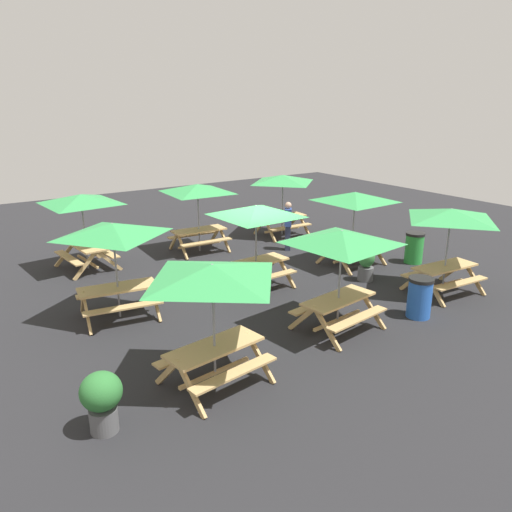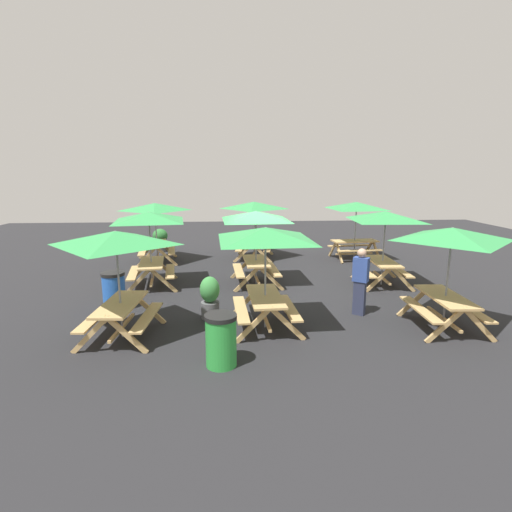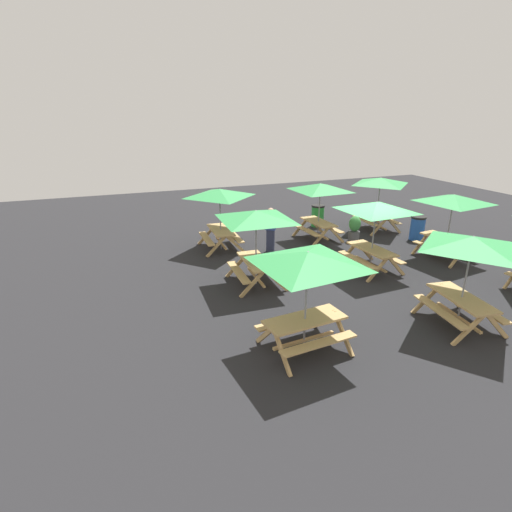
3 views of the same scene
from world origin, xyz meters
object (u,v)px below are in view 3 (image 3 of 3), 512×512
(picnic_table_1, at_px, (376,212))
(picnic_table_3, at_px, (380,185))
(picnic_table_6, at_px, (220,197))
(potted_plant_1, at_px, (355,228))
(picnic_table_7, at_px, (453,203))
(person_standing, at_px, (271,229))
(trash_bin_green, at_px, (318,216))
(picnic_table_0, at_px, (308,266))
(picnic_table_8, at_px, (320,191))
(trash_bin_blue, at_px, (417,228))
(picnic_table_4, at_px, (471,249))
(picnic_table_2, at_px, (256,221))

(picnic_table_1, distance_m, picnic_table_3, 5.02)
(picnic_table_1, height_order, picnic_table_3, same)
(picnic_table_6, distance_m, potted_plant_1, 5.59)
(picnic_table_7, distance_m, person_standing, 6.37)
(picnic_table_1, relative_size, trash_bin_green, 2.88)
(potted_plant_1, bearing_deg, picnic_table_6, 79.50)
(picnic_table_0, relative_size, picnic_table_1, 1.00)
(picnic_table_8, bearing_deg, picnic_table_3, -86.66)
(picnic_table_6, height_order, person_standing, picnic_table_6)
(picnic_table_3, xyz_separation_m, trash_bin_blue, (-1.80, -0.66, -1.49))
(picnic_table_1, bearing_deg, picnic_table_7, -92.22)
(potted_plant_1, xyz_separation_m, person_standing, (0.00, 3.67, 0.35))
(picnic_table_4, relative_size, person_standing, 1.40)
(picnic_table_4, relative_size, picnic_table_6, 1.00)
(person_standing, bearing_deg, picnic_table_4, -36.62)
(picnic_table_2, xyz_separation_m, picnic_table_7, (-0.27, -7.15, 0.00))
(picnic_table_1, relative_size, picnic_table_2, 1.00)
(picnic_table_3, relative_size, person_standing, 1.40)
(picnic_table_2, bearing_deg, picnic_table_4, -135.08)
(picnic_table_7, xyz_separation_m, picnic_table_8, (3.54, 3.19, 0.00))
(potted_plant_1, bearing_deg, trash_bin_blue, -107.38)
(picnic_table_8, xyz_separation_m, trash_bin_blue, (-1.46, -3.76, -1.49))
(picnic_table_3, height_order, trash_bin_blue, picnic_table_3)
(potted_plant_1, bearing_deg, picnic_table_1, 155.85)
(picnic_table_8, xyz_separation_m, person_standing, (-0.68, 2.40, -1.10))
(picnic_table_6, bearing_deg, trash_bin_green, -71.31)
(picnic_table_3, bearing_deg, picnic_table_7, -174.94)
(picnic_table_4, height_order, picnic_table_6, same)
(picnic_table_4, xyz_separation_m, trash_bin_green, (9.15, -1.15, -1.49))
(picnic_table_1, bearing_deg, picnic_table_8, -3.43)
(trash_bin_blue, bearing_deg, picnic_table_4, 146.23)
(picnic_table_1, xyz_separation_m, picnic_table_3, (3.92, -3.13, 0.00))
(picnic_table_0, height_order, picnic_table_8, same)
(picnic_table_0, bearing_deg, picnic_table_8, -126.96)
(picnic_table_6, xyz_separation_m, person_standing, (-0.98, -1.64, -1.10))
(trash_bin_green, bearing_deg, picnic_table_3, -123.62)
(picnic_table_1, bearing_deg, potted_plant_1, -27.21)
(person_standing, bearing_deg, picnic_table_1, -15.54)
(picnic_table_0, distance_m, trash_bin_green, 10.28)
(potted_plant_1, bearing_deg, picnic_table_7, -146.07)
(picnic_table_2, distance_m, picnic_table_7, 7.15)
(picnic_table_8, distance_m, potted_plant_1, 2.05)
(picnic_table_3, relative_size, picnic_table_4, 1.00)
(potted_plant_1, distance_m, person_standing, 3.69)
(picnic_table_7, xyz_separation_m, potted_plant_1, (2.85, 1.92, -1.46))
(picnic_table_2, bearing_deg, person_standing, -28.64)
(picnic_table_0, relative_size, picnic_table_8, 1.00)
(picnic_table_7, bearing_deg, person_standing, 55.32)
(picnic_table_1, xyz_separation_m, picnic_table_6, (3.88, 4.01, 0.00))
(picnic_table_8, bearing_deg, person_standing, 103.04)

